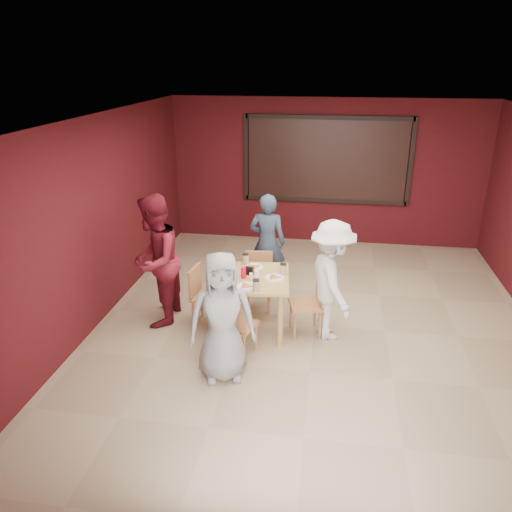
% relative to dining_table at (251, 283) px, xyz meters
% --- Properties ---
extents(floor, '(7.00, 7.00, 0.00)m').
position_rel_dining_table_xyz_m(floor, '(0.86, 0.24, -0.69)').
color(floor, tan).
rests_on(floor, ground).
extents(window_blinds, '(3.00, 0.02, 1.50)m').
position_rel_dining_table_xyz_m(window_blinds, '(0.86, 3.69, 0.96)').
color(window_blinds, black).
extents(dining_table, '(1.10, 1.10, 0.95)m').
position_rel_dining_table_xyz_m(dining_table, '(0.00, 0.00, 0.00)').
color(dining_table, '#D8AF58').
rests_on(dining_table, floor).
extents(chair_front, '(0.50, 0.50, 0.83)m').
position_rel_dining_table_xyz_m(chair_front, '(-0.07, -0.69, -0.23)').
color(chair_front, '#C4804C').
rests_on(chair_front, floor).
extents(chair_back, '(0.44, 0.44, 0.84)m').
position_rel_dining_table_xyz_m(chair_back, '(-0.00, 0.70, -0.22)').
color(chair_back, '#C4804C').
rests_on(chair_back, floor).
extents(chair_left, '(0.45, 0.45, 0.84)m').
position_rel_dining_table_xyz_m(chair_left, '(-0.68, 0.07, -0.22)').
color(chair_left, '#C4804C').
rests_on(chair_left, floor).
extents(chair_right, '(0.51, 0.51, 0.86)m').
position_rel_dining_table_xyz_m(chair_right, '(0.81, 0.04, -0.21)').
color(chair_right, '#C4804C').
rests_on(chair_right, floor).
extents(diner_front, '(0.87, 0.69, 1.55)m').
position_rel_dining_table_xyz_m(diner_front, '(-0.14, -1.10, 0.08)').
color(diner_front, '#959595').
rests_on(diner_front, floor).
extents(diner_back, '(0.59, 0.40, 1.57)m').
position_rel_dining_table_xyz_m(diner_back, '(0.04, 1.34, 0.09)').
color(diner_back, '#324459').
rests_on(diner_back, floor).
extents(diner_left, '(0.72, 0.91, 1.84)m').
position_rel_dining_table_xyz_m(diner_left, '(-1.32, 0.04, 0.22)').
color(diner_left, maroon).
rests_on(diner_left, floor).
extents(diner_right, '(0.92, 1.18, 1.61)m').
position_rel_dining_table_xyz_m(diner_right, '(1.06, 0.01, 0.11)').
color(diner_right, white).
rests_on(diner_right, floor).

